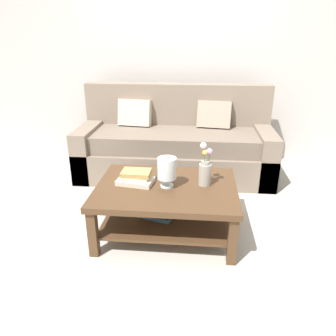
{
  "coord_description": "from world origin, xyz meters",
  "views": [
    {
      "loc": [
        0.23,
        -2.83,
        1.6
      ],
      "look_at": [
        -0.01,
        -0.26,
        0.54
      ],
      "focal_mm": 34.57,
      "sensor_mm": 36.0,
      "label": 1
    }
  ],
  "objects_px": {
    "book_stack_main": "(136,178)",
    "flower_pitcher": "(205,170)",
    "couch": "(175,145)",
    "coffee_table": "(166,199)",
    "glass_hurricane_vase": "(167,169)"
  },
  "relations": [
    {
      "from": "coffee_table",
      "to": "glass_hurricane_vase",
      "type": "xyz_separation_m",
      "value": [
        0.01,
        -0.01,
        0.27
      ]
    },
    {
      "from": "book_stack_main",
      "to": "glass_hurricane_vase",
      "type": "bearing_deg",
      "value": -9.19
    },
    {
      "from": "coffee_table",
      "to": "book_stack_main",
      "type": "relative_size",
      "value": 3.59
    },
    {
      "from": "book_stack_main",
      "to": "flower_pitcher",
      "type": "bearing_deg",
      "value": 2.43
    },
    {
      "from": "coffee_table",
      "to": "glass_hurricane_vase",
      "type": "distance_m",
      "value": 0.28
    },
    {
      "from": "couch",
      "to": "book_stack_main",
      "type": "xyz_separation_m",
      "value": [
        -0.24,
        -1.3,
        0.13
      ]
    },
    {
      "from": "flower_pitcher",
      "to": "coffee_table",
      "type": "bearing_deg",
      "value": -169.62
    },
    {
      "from": "couch",
      "to": "flower_pitcher",
      "type": "bearing_deg",
      "value": -75.19
    },
    {
      "from": "book_stack_main",
      "to": "glass_hurricane_vase",
      "type": "height_order",
      "value": "glass_hurricane_vase"
    },
    {
      "from": "book_stack_main",
      "to": "coffee_table",
      "type": "bearing_deg",
      "value": -7.48
    },
    {
      "from": "couch",
      "to": "flower_pitcher",
      "type": "height_order",
      "value": "couch"
    },
    {
      "from": "book_stack_main",
      "to": "flower_pitcher",
      "type": "xyz_separation_m",
      "value": [
        0.58,
        0.02,
        0.08
      ]
    },
    {
      "from": "flower_pitcher",
      "to": "couch",
      "type": "bearing_deg",
      "value": 104.81
    },
    {
      "from": "couch",
      "to": "coffee_table",
      "type": "distance_m",
      "value": 1.34
    },
    {
      "from": "couch",
      "to": "book_stack_main",
      "type": "distance_m",
      "value": 1.33
    }
  ]
}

